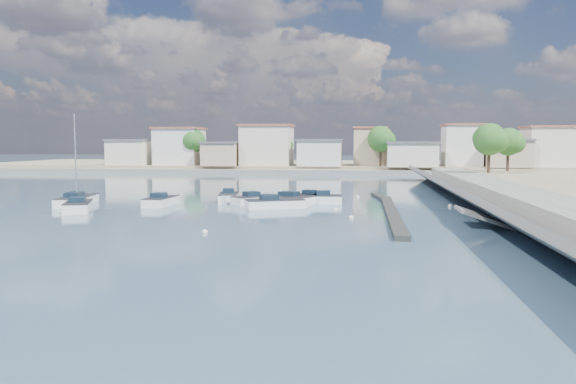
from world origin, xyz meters
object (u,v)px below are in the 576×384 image
object	(u,v)px
motorboat_f	(304,198)
sailboat	(78,200)
motorboat_g	(228,198)
motorboat_d	(316,200)
motorboat_h	(278,204)
motorboat_a	(78,206)
motorboat_e	(162,201)
motorboat_c	(281,200)
motorboat_b	(258,200)

from	to	relation	value
motorboat_f	sailboat	bearing A→B (deg)	-167.01
sailboat	motorboat_g	bearing A→B (deg)	17.64
motorboat_d	motorboat_g	distance (m)	9.08
motorboat_g	motorboat_h	distance (m)	7.77
motorboat_a	motorboat_e	bearing A→B (deg)	40.68
motorboat_g	motorboat_f	bearing A→B (deg)	4.20
motorboat_d	motorboat_h	world-z (taller)	same
motorboat_f	motorboat_c	bearing A→B (deg)	-135.14
motorboat_d	motorboat_b	bearing A→B (deg)	-166.39
motorboat_d	motorboat_g	xyz separation A→B (m)	(-9.07, 0.50, 0.00)
motorboat_a	motorboat_h	world-z (taller)	same
motorboat_c	motorboat_g	xyz separation A→B (m)	(-5.67, 1.51, 0.00)
motorboat_f	motorboat_h	distance (m)	5.94
motorboat_c	motorboat_f	size ratio (longest dim) A/B	1.46
motorboat_c	motorboat_d	world-z (taller)	same
motorboat_b	motorboat_e	world-z (taller)	same
motorboat_d	motorboat_a	bearing A→B (deg)	-156.77
motorboat_c	motorboat_h	bearing A→B (deg)	-86.49
motorboat_a	motorboat_g	distance (m)	14.65
motorboat_b	motorboat_h	bearing A→B (deg)	-52.12
motorboat_c	motorboat_d	bearing A→B (deg)	16.48
motorboat_e	motorboat_h	xyz separation A→B (m)	(11.37, -0.84, 0.00)
motorboat_e	sailboat	bearing A→B (deg)	-178.58
motorboat_a	motorboat_b	world-z (taller)	same
motorboat_f	motorboat_e	bearing A→B (deg)	-160.08
motorboat_e	sailboat	distance (m)	8.48
motorboat_b	motorboat_f	bearing A→B (deg)	29.33
motorboat_c	motorboat_f	bearing A→B (deg)	44.86
motorboat_e	sailboat	world-z (taller)	sailboat
motorboat_a	motorboat_b	size ratio (longest dim) A/B	1.25
motorboat_f	sailboat	distance (m)	22.30
motorboat_d	sailboat	bearing A→B (deg)	-170.30
motorboat_d	motorboat_f	bearing A→B (deg)	140.59
motorboat_b	motorboat_c	world-z (taller)	same
motorboat_b	motorboat_d	xyz separation A→B (m)	(5.66, 1.37, -0.00)
motorboat_e	motorboat_f	world-z (taller)	same
motorboat_a	motorboat_h	bearing A→B (deg)	13.70
motorboat_a	motorboat_h	size ratio (longest dim) A/B	1.00
motorboat_a	motorboat_f	world-z (taller)	same
motorboat_h	motorboat_c	bearing A→B (deg)	93.51
motorboat_a	motorboat_h	xyz separation A→B (m)	(17.24, 4.20, -0.00)
motorboat_f	motorboat_g	distance (m)	7.78
motorboat_e	motorboat_b	bearing A→B (deg)	14.83
motorboat_b	motorboat_h	distance (m)	4.04
motorboat_b	motorboat_a	bearing A→B (deg)	-153.38
motorboat_a	motorboat_d	bearing A→B (deg)	23.23
motorboat_d	sailboat	world-z (taller)	sailboat
motorboat_b	motorboat_c	bearing A→B (deg)	9.18
motorboat_a	motorboat_f	xyz separation A→B (m)	(19.11, 9.84, -0.00)
motorboat_b	motorboat_f	size ratio (longest dim) A/B	1.07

